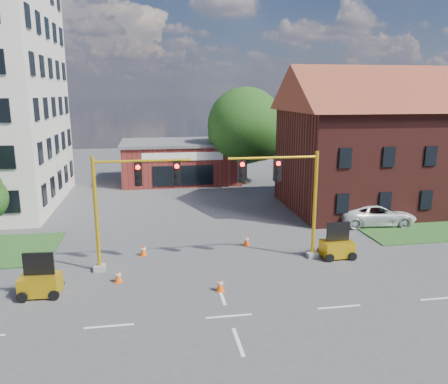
# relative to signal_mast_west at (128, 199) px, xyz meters

# --- Properties ---
(ground) EXTENTS (120.00, 120.00, 0.00)m
(ground) POSITION_rel_signal_mast_west_xyz_m (4.36, -6.00, -3.92)
(ground) COLOR #454548
(ground) RESTS_ON ground
(lane_markings) EXTENTS (60.00, 36.00, 0.01)m
(lane_markings) POSITION_rel_signal_mast_west_xyz_m (4.36, -9.00, -3.91)
(lane_markings) COLOR white
(lane_markings) RESTS_ON ground
(brick_shop) EXTENTS (12.40, 8.40, 4.30)m
(brick_shop) POSITION_rel_signal_mast_west_xyz_m (4.36, 23.99, -1.76)
(brick_shop) COLOR maroon
(brick_shop) RESTS_ON ground
(townhouse_row) EXTENTS (21.00, 11.00, 11.50)m
(townhouse_row) POSITION_rel_signal_mast_west_xyz_m (22.36, 10.00, 2.01)
(townhouse_row) COLOR #4A1A16
(townhouse_row) RESTS_ON ground
(tree_large) EXTENTS (8.17, 7.78, 9.96)m
(tree_large) POSITION_rel_signal_mast_west_xyz_m (11.25, 21.08, 1.90)
(tree_large) COLOR #3C2715
(tree_large) RESTS_ON ground
(signal_mast_west) EXTENTS (5.30, 0.60, 6.20)m
(signal_mast_west) POSITION_rel_signal_mast_west_xyz_m (0.00, 0.00, 0.00)
(signal_mast_west) COLOR gray
(signal_mast_west) RESTS_ON ground
(signal_mast_east) EXTENTS (5.30, 0.60, 6.20)m
(signal_mast_east) POSITION_rel_signal_mast_west_xyz_m (8.71, 0.00, 0.00)
(signal_mast_east) COLOR gray
(signal_mast_east) RESTS_ON ground
(trailer_west) EXTENTS (1.86, 1.31, 2.03)m
(trailer_west) POSITION_rel_signal_mast_west_xyz_m (-4.05, -2.59, -3.28)
(trailer_west) COLOR gold
(trailer_west) RESTS_ON ground
(trailer_east) EXTENTS (1.82, 1.26, 2.01)m
(trailer_east) POSITION_rel_signal_mast_west_xyz_m (11.74, -0.27, -3.29)
(trailer_east) COLOR gold
(trailer_east) RESTS_ON ground
(cone_a) EXTENTS (0.40, 0.40, 0.70)m
(cone_a) POSITION_rel_signal_mast_west_xyz_m (-0.56, -1.70, -3.58)
(cone_a) COLOR #F2530C
(cone_a) RESTS_ON ground
(cone_b) EXTENTS (0.40, 0.40, 0.70)m
(cone_b) POSITION_rel_signal_mast_west_xyz_m (0.65, 1.84, -3.58)
(cone_b) COLOR #F2530C
(cone_b) RESTS_ON ground
(cone_c) EXTENTS (0.40, 0.40, 0.70)m
(cone_c) POSITION_rel_signal_mast_west_xyz_m (4.36, -3.53, -3.58)
(cone_c) COLOR #F2530C
(cone_c) RESTS_ON ground
(cone_d) EXTENTS (0.40, 0.40, 0.70)m
(cone_d) POSITION_rel_signal_mast_west_xyz_m (6.99, 2.55, -3.58)
(cone_d) COLOR #F2530C
(cone_d) RESTS_ON ground
(pickup_white) EXTENTS (5.79, 3.06, 1.55)m
(pickup_white) POSITION_rel_signal_mast_west_xyz_m (17.19, 5.42, -3.14)
(pickup_white) COLOR white
(pickup_white) RESTS_ON ground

